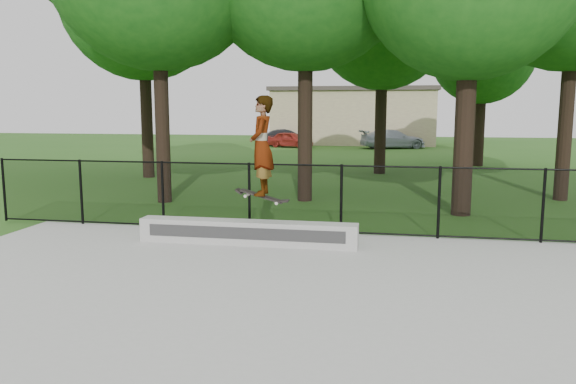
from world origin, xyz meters
name	(u,v)px	position (x,y,z in m)	size (l,w,h in m)	color
ground	(291,356)	(0.00, 0.00, 0.00)	(100.00, 100.00, 0.00)	#265618
concrete_slab	(291,354)	(0.00, 0.00, 0.03)	(14.00, 12.00, 0.06)	#A4A49E
grind_ledge	(247,232)	(-1.74, 4.70, 0.29)	(4.35, 0.40, 0.47)	#B6B6B1
car_a	(290,140)	(-6.05, 32.89, 0.55)	(1.30, 3.21, 1.10)	maroon
car_b	(287,137)	(-6.71, 35.01, 0.60)	(1.26, 3.28, 1.19)	black
car_c	(393,139)	(1.00, 33.22, 0.64)	(1.80, 4.07, 1.28)	#9AA3AE
skater_airborne	(262,147)	(-1.37, 4.45, 2.00)	(0.82, 0.73, 2.05)	black
chainlink_fence	(341,200)	(0.00, 5.90, 0.81)	(16.06, 0.06, 1.50)	black
distant_building	(354,115)	(-2.00, 38.00, 2.16)	(12.40, 6.40, 4.30)	#C1B387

